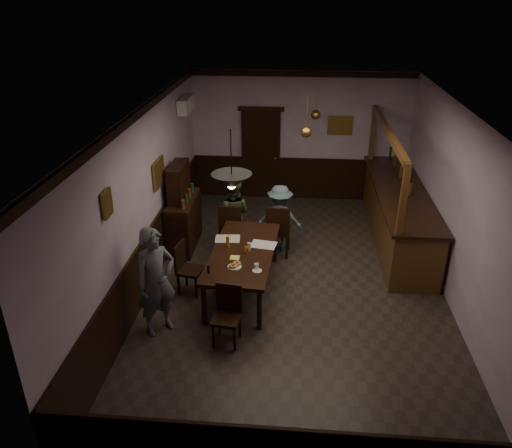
# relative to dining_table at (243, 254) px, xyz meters

# --- Properties ---
(room) EXTENTS (5.01, 8.01, 3.01)m
(room) POSITION_rel_dining_table_xyz_m (0.87, 0.18, 0.81)
(room) COLOR #2D2621
(room) RESTS_ON ground
(dining_table) EXTENTS (1.13, 2.26, 0.75)m
(dining_table) POSITION_rel_dining_table_xyz_m (0.00, 0.00, 0.00)
(dining_table) COLOR black
(dining_table) RESTS_ON ground
(chair_far_left) EXTENTS (0.45, 0.45, 1.01)m
(chair_far_left) POSITION_rel_dining_table_xyz_m (-0.37, 1.29, -0.13)
(chair_far_left) COLOR black
(chair_far_left) RESTS_ON ground
(chair_far_right) EXTENTS (0.47, 0.47, 1.04)m
(chair_far_right) POSITION_rel_dining_table_xyz_m (0.52, 1.24, -0.12)
(chair_far_right) COLOR black
(chair_far_right) RESTS_ON ground
(chair_near) EXTENTS (0.43, 0.43, 0.89)m
(chair_near) POSITION_rel_dining_table_xyz_m (-0.07, -1.32, -0.20)
(chair_near) COLOR black
(chair_near) RESTS_ON ground
(chair_side) EXTENTS (0.46, 0.46, 0.90)m
(chair_side) POSITION_rel_dining_table_xyz_m (-0.93, -0.13, -0.19)
(chair_side) COLOR black
(chair_side) RESTS_ON ground
(person_standing) EXTENTS (0.72, 0.72, 1.68)m
(person_standing) POSITION_rel_dining_table_xyz_m (-1.12, -1.19, 0.16)
(person_standing) COLOR slate
(person_standing) RESTS_ON ground
(person_seated_left) EXTENTS (0.74, 0.62, 1.37)m
(person_seated_left) POSITION_rel_dining_table_xyz_m (-0.36, 1.57, -0.00)
(person_seated_left) COLOR #444B2D
(person_seated_left) RESTS_ON ground
(person_seated_right) EXTENTS (0.88, 0.55, 1.32)m
(person_seated_right) POSITION_rel_dining_table_xyz_m (0.54, 1.52, -0.03)
(person_seated_right) COLOR slate
(person_seated_right) RESTS_ON ground
(newspaper_left) EXTENTS (0.44, 0.33, 0.01)m
(newspaper_left) POSITION_rel_dining_table_xyz_m (-0.31, 0.39, 0.07)
(newspaper_left) COLOR silver
(newspaper_left) RESTS_ON dining_table
(newspaper_right) EXTENTS (0.46, 0.36, 0.01)m
(newspaper_right) POSITION_rel_dining_table_xyz_m (0.32, 0.23, 0.07)
(newspaper_right) COLOR silver
(newspaper_right) RESTS_ON dining_table
(napkin) EXTENTS (0.16, 0.16, 0.00)m
(napkin) POSITION_rel_dining_table_xyz_m (-0.10, -0.24, 0.07)
(napkin) COLOR #FFF75D
(napkin) RESTS_ON dining_table
(saucer) EXTENTS (0.15, 0.15, 0.01)m
(saucer) POSITION_rel_dining_table_xyz_m (0.29, -0.62, 0.07)
(saucer) COLOR white
(saucer) RESTS_ON dining_table
(coffee_cup) EXTENTS (0.08, 0.08, 0.07)m
(coffee_cup) POSITION_rel_dining_table_xyz_m (0.27, -0.55, 0.11)
(coffee_cup) COLOR white
(coffee_cup) RESTS_ON saucer
(pastry_plate) EXTENTS (0.22, 0.22, 0.01)m
(pastry_plate) POSITION_rel_dining_table_xyz_m (-0.07, -0.53, 0.07)
(pastry_plate) COLOR white
(pastry_plate) RESTS_ON dining_table
(pastry_ring_a) EXTENTS (0.13, 0.13, 0.04)m
(pastry_ring_a) POSITION_rel_dining_table_xyz_m (-0.09, -0.55, 0.10)
(pastry_ring_a) COLOR #C68C47
(pastry_ring_a) RESTS_ON pastry_plate
(pastry_ring_b) EXTENTS (0.13, 0.13, 0.04)m
(pastry_ring_b) POSITION_rel_dining_table_xyz_m (-0.04, -0.47, 0.10)
(pastry_ring_b) COLOR #C68C47
(pastry_ring_b) RESTS_ON pastry_plate
(soda_can) EXTENTS (0.07, 0.07, 0.12)m
(soda_can) POSITION_rel_dining_table_xyz_m (0.07, -0.08, 0.12)
(soda_can) COLOR orange
(soda_can) RESTS_ON dining_table
(beer_glass) EXTENTS (0.06, 0.06, 0.20)m
(beer_glass) POSITION_rel_dining_table_xyz_m (-0.26, 0.11, 0.16)
(beer_glass) COLOR #BF721E
(beer_glass) RESTS_ON dining_table
(water_glass) EXTENTS (0.06, 0.06, 0.15)m
(water_glass) POSITION_rel_dining_table_xyz_m (0.10, 0.00, 0.14)
(water_glass) COLOR silver
(water_glass) RESTS_ON dining_table
(pepper_mill) EXTENTS (0.04, 0.04, 0.14)m
(pepper_mill) POSITION_rel_dining_table_xyz_m (-0.44, -0.74, 0.13)
(pepper_mill) COLOR black
(pepper_mill) RESTS_ON dining_table
(sideboard) EXTENTS (0.45, 1.27, 1.68)m
(sideboard) POSITION_rel_dining_table_xyz_m (-1.34, 1.50, -0.01)
(sideboard) COLOR black
(sideboard) RESTS_ON ground
(bar_counter) EXTENTS (0.95, 4.10, 2.30)m
(bar_counter) POSITION_rel_dining_table_xyz_m (2.87, 2.10, -0.10)
(bar_counter) COLOR #553216
(bar_counter) RESTS_ON ground
(door_back) EXTENTS (0.90, 0.06, 2.10)m
(door_back) POSITION_rel_dining_table_xyz_m (-0.03, 4.13, 0.36)
(door_back) COLOR black
(door_back) RESTS_ON ground
(ac_unit) EXTENTS (0.20, 0.85, 0.30)m
(ac_unit) POSITION_rel_dining_table_xyz_m (-1.51, 3.08, 1.76)
(ac_unit) COLOR white
(ac_unit) RESTS_ON ground
(picture_left_small) EXTENTS (0.04, 0.28, 0.36)m
(picture_left_small) POSITION_rel_dining_table_xyz_m (-1.59, -1.42, 1.46)
(picture_left_small) COLOR olive
(picture_left_small) RESTS_ON ground
(picture_left_large) EXTENTS (0.04, 0.62, 0.48)m
(picture_left_large) POSITION_rel_dining_table_xyz_m (-1.59, 0.98, 1.01)
(picture_left_large) COLOR olive
(picture_left_large) RESTS_ON ground
(picture_back) EXTENTS (0.55, 0.04, 0.42)m
(picture_back) POSITION_rel_dining_table_xyz_m (1.77, 4.14, 1.11)
(picture_back) COLOR olive
(picture_back) RESTS_ON ground
(pendant_iron) EXTENTS (0.56, 0.56, 0.84)m
(pendant_iron) POSITION_rel_dining_table_xyz_m (-0.05, -0.80, 1.58)
(pendant_iron) COLOR black
(pendant_iron) RESTS_ON ground
(pendant_brass_mid) EXTENTS (0.20, 0.20, 0.81)m
(pendant_brass_mid) POSITION_rel_dining_table_xyz_m (0.97, 1.70, 1.61)
(pendant_brass_mid) COLOR #BF8C3F
(pendant_brass_mid) RESTS_ON ground
(pendant_brass_far) EXTENTS (0.20, 0.20, 0.81)m
(pendant_brass_far) POSITION_rel_dining_table_xyz_m (1.17, 3.03, 1.61)
(pendant_brass_far) COLOR #BF8C3F
(pendant_brass_far) RESTS_ON ground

